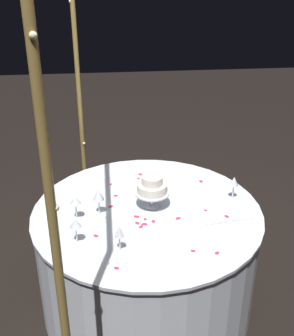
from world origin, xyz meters
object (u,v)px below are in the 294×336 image
at_px(decorative_arch, 69,106).
at_px(wine_glass_0, 76,225).
at_px(wine_glass_2, 234,183).
at_px(wine_glass_4, 119,233).
at_px(wine_glass_3, 75,201).
at_px(cake_knife, 232,220).
at_px(wine_glass_1, 99,196).
at_px(tiered_cake, 152,187).
at_px(main_table, 147,260).

height_order(decorative_arch, wine_glass_0, decorative_arch).
bearing_deg(decorative_arch, wine_glass_0, -178.51).
relative_size(wine_glass_2, wine_glass_4, 1.00).
bearing_deg(wine_glass_0, wine_glass_3, 2.68).
bearing_deg(wine_glass_0, cake_knife, -82.56).
height_order(wine_glass_1, wine_glass_4, wine_glass_1).
distance_m(decorative_arch, tiered_cake, 0.73).
relative_size(decorative_arch, cake_knife, 7.72).
distance_m(decorative_arch, wine_glass_4, 0.74).
bearing_deg(wine_glass_0, main_table, -56.39).
height_order(wine_glass_2, wine_glass_3, same).
relative_size(tiered_cake, wine_glass_2, 1.39).
bearing_deg(main_table, wine_glass_1, 90.53).
relative_size(wine_glass_0, wine_glass_2, 0.98).
relative_size(wine_glass_0, wine_glass_4, 0.98).
bearing_deg(wine_glass_3, wine_glass_1, -73.48).
distance_m(tiered_cake, wine_glass_1, 0.34).
bearing_deg(wine_glass_2, wine_glass_1, 96.67).
bearing_deg(wine_glass_2, cake_knife, 164.49).
bearing_deg(wine_glass_2, tiered_cake, 94.82).
xyz_separation_m(tiered_cake, wine_glass_2, (0.05, -0.53, -0.02)).
distance_m(decorative_arch, wine_glass_0, 0.65).
bearing_deg(cake_knife, wine_glass_3, 82.88).
bearing_deg(wine_glass_3, wine_glass_4, -143.12).
xyz_separation_m(wine_glass_2, wine_glass_4, (-0.47, 0.75, -0.00)).
xyz_separation_m(wine_glass_0, wine_glass_2, (0.38, -0.99, -0.00)).
bearing_deg(wine_glass_1, wine_glass_4, -163.42).
height_order(main_table, wine_glass_1, wine_glass_1).
bearing_deg(main_table, cake_knife, -107.73).
xyz_separation_m(tiered_cake, wine_glass_0, (-0.33, 0.46, -0.02)).
height_order(tiered_cake, wine_glass_1, tiered_cake).
distance_m(decorative_arch, cake_knife, 1.17).
distance_m(tiered_cake, wine_glass_3, 0.48).
distance_m(tiered_cake, wine_glass_0, 0.57).
xyz_separation_m(wine_glass_2, wine_glass_3, (-0.14, 1.00, 0.01)).
height_order(tiered_cake, cake_knife, tiered_cake).
height_order(wine_glass_1, wine_glass_2, wine_glass_1).
bearing_deg(wine_glass_1, tiered_cake, -80.38).
distance_m(wine_glass_0, wine_glass_2, 1.06).
bearing_deg(tiered_cake, wine_glass_2, -85.18).
relative_size(tiered_cake, wine_glass_4, 1.39).
relative_size(wine_glass_2, wine_glass_3, 1.00).
xyz_separation_m(decorative_arch, wine_glass_2, (0.10, -1.00, -0.58)).
bearing_deg(main_table, wine_glass_3, 95.73).
height_order(decorative_arch, wine_glass_2, decorative_arch).
xyz_separation_m(decorative_arch, wine_glass_3, (-0.04, 0.00, -0.58)).
distance_m(wine_glass_2, wine_glass_3, 1.01).
relative_size(main_table, wine_glass_2, 9.06).
bearing_deg(tiered_cake, wine_glass_4, 152.54).
xyz_separation_m(wine_glass_0, wine_glass_1, (0.28, -0.13, 0.01)).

